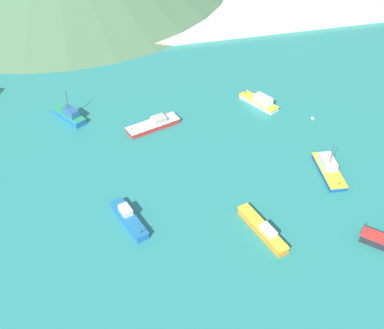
# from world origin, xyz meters

# --- Properties ---
(ground) EXTENTS (260.00, 280.00, 0.50)m
(ground) POSITION_xyz_m (0.00, 30.00, -0.25)
(ground) COLOR teal
(fishing_boat_0) EXTENTS (5.01, 9.71, 2.73)m
(fishing_boat_0) POSITION_xyz_m (0.81, 29.31, 0.84)
(fishing_boat_0) COLOR #1E5BA8
(fishing_boat_0) RESTS_ON ground
(fishing_boat_3) EXTENTS (11.13, 6.13, 2.16)m
(fishing_boat_3) POSITION_xyz_m (9.39, 54.02, 0.69)
(fishing_boat_3) COLOR red
(fishing_boat_3) RESTS_ON ground
(fishing_boat_5) EXTENTS (6.53, 8.33, 6.94)m
(fishing_boat_5) POSITION_xyz_m (-6.62, 60.84, 1.02)
(fishing_boat_5) COLOR #1E5BA8
(fishing_boat_5) RESTS_ON ground
(fishing_boat_6) EXTENTS (4.02, 10.24, 6.56)m
(fishing_boat_6) POSITION_xyz_m (37.07, 33.15, 0.87)
(fishing_boat_6) COLOR #14478C
(fishing_boat_6) RESTS_ON ground
(fishing_boat_7) EXTENTS (4.96, 11.25, 2.21)m
(fishing_boat_7) POSITION_xyz_m (20.77, 22.03, 0.81)
(fishing_boat_7) COLOR orange
(fishing_boat_7) RESTS_ON ground
(fishing_boat_8) EXTENTS (6.56, 9.23, 2.43)m
(fishing_boat_8) POSITION_xyz_m (32.58, 56.66, 0.89)
(fishing_boat_8) COLOR silver
(fishing_boat_8) RESTS_ON ground
(buoy_1) EXTENTS (0.70, 0.70, 0.70)m
(buoy_1) POSITION_xyz_m (41.27, 49.28, 0.12)
(buoy_1) COLOR silver
(buoy_1) RESTS_ON ground
(beach_strip) EXTENTS (247.00, 24.14, 1.20)m
(beach_strip) POSITION_xyz_m (0.00, 99.36, 0.60)
(beach_strip) COLOR beige
(beach_strip) RESTS_ON ground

